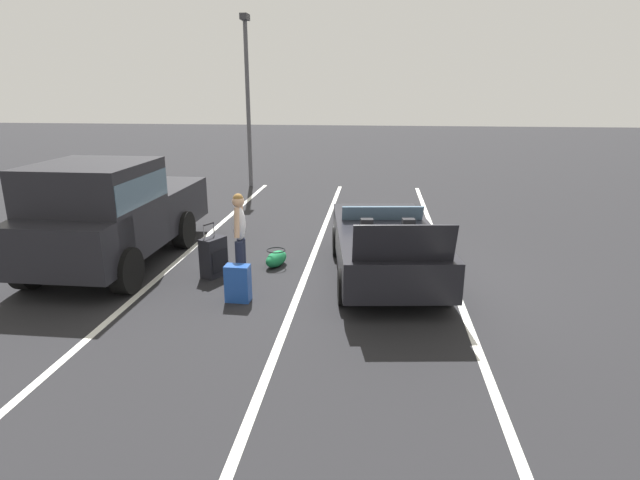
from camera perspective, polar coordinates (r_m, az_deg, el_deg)
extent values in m
plane|color=black|center=(9.79, 7.05, -3.98)|extent=(80.00, 80.00, 0.00)
cube|color=silver|center=(9.89, 14.22, -4.16)|extent=(18.00, 0.12, 0.01)
cube|color=silver|center=(9.86, -1.52, -3.69)|extent=(18.00, 0.12, 0.01)
cube|color=silver|center=(10.56, -16.23, -3.00)|extent=(18.00, 0.12, 0.01)
cube|color=black|center=(9.59, 7.18, -0.51)|extent=(4.28, 2.23, 0.64)
cube|color=black|center=(10.99, 6.19, 1.11)|extent=(1.50, 1.82, 0.38)
cube|color=slate|center=(9.96, 6.89, 2.94)|extent=(0.36, 1.56, 0.31)
cube|color=black|center=(9.23, 5.17, 1.66)|extent=(0.18, 0.24, 0.22)
cube|color=black|center=(9.33, 9.69, 1.66)|extent=(0.18, 0.24, 0.22)
cube|color=black|center=(7.57, 9.25, -0.46)|extent=(0.37, 1.51, 0.63)
cylinder|color=black|center=(10.82, 1.99, -0.18)|extent=(0.62, 0.29, 0.60)
cylinder|color=black|center=(11.01, 10.44, -0.16)|extent=(0.62, 0.29, 0.60)
cylinder|color=black|center=(8.42, 2.75, -5.14)|extent=(0.62, 0.29, 0.60)
cylinder|color=black|center=(8.66, 13.54, -4.96)|extent=(0.62, 0.29, 0.60)
cube|color=black|center=(9.82, -11.62, -1.84)|extent=(0.55, 0.46, 0.74)
cube|color=black|center=(9.74, -10.95, -2.30)|extent=(0.36, 0.18, 0.41)
cylinder|color=gray|center=(9.82, -11.59, 1.19)|extent=(0.03, 0.03, 0.25)
cylinder|color=gray|center=(9.64, -12.65, 0.83)|extent=(0.03, 0.03, 0.25)
cylinder|color=black|center=(9.70, -12.16, 1.73)|extent=(0.25, 0.14, 0.03)
sphere|color=black|center=(10.12, -11.29, -3.37)|extent=(0.04, 0.04, 0.04)
sphere|color=black|center=(9.89, -12.61, -3.92)|extent=(0.04, 0.04, 0.04)
cube|color=#1E479E|center=(8.63, -9.01, -4.72)|extent=(0.26, 0.41, 0.62)
sphere|color=black|center=(8.70, -9.99, -6.65)|extent=(0.04, 0.04, 0.04)
sphere|color=black|center=(8.62, -8.21, -6.79)|extent=(0.04, 0.04, 0.04)
ellipsoid|color=#19723F|center=(10.24, -4.83, -2.08)|extent=(0.70, 0.49, 0.30)
torus|color=black|center=(10.19, -4.86, -1.12)|extent=(0.47, 0.47, 0.02)
cylinder|color=#1E2338|center=(9.41, -8.58, -2.23)|extent=(0.16, 0.16, 0.82)
cylinder|color=#1E2338|center=(9.23, -8.79, -2.63)|extent=(0.16, 0.16, 0.82)
ellipsoid|color=silver|center=(9.12, -8.87, 1.80)|extent=(0.34, 0.24, 0.60)
sphere|color=tan|center=(9.03, -8.98, 4.22)|extent=(0.21, 0.21, 0.21)
sphere|color=olive|center=(9.02, -9.00, 4.51)|extent=(0.18, 0.18, 0.18)
cylinder|color=tan|center=(9.30, -8.67, 2.51)|extent=(0.20, 0.10, 0.53)
cylinder|color=tan|center=(8.91, -9.13, 1.87)|extent=(0.20, 0.10, 0.53)
cube|color=black|center=(9.56, -26.20, -0.73)|extent=(1.11, 1.90, 0.90)
cube|color=black|center=(10.33, -23.43, 3.09)|extent=(2.11, 1.91, 1.70)
cube|color=slate|center=(10.25, -23.68, 5.17)|extent=(2.07, 1.93, 0.51)
cube|color=black|center=(12.32, -18.27, 3.68)|extent=(2.41, 1.91, 0.90)
cylinder|color=black|center=(9.42, -20.51, -3.17)|extent=(0.80, 0.28, 0.80)
cylinder|color=black|center=(10.36, -29.47, -2.57)|extent=(0.80, 0.28, 0.80)
cylinder|color=black|center=(11.75, -14.78, 1.12)|extent=(0.80, 0.28, 0.80)
cylinder|color=black|center=(12.51, -22.52, 1.32)|extent=(0.80, 0.28, 0.80)
cylinder|color=#4C4C51|center=(18.49, -7.90, 14.30)|extent=(0.14, 0.14, 5.50)
cube|color=#333338|center=(18.61, -8.28, 23.10)|extent=(0.50, 0.24, 0.20)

